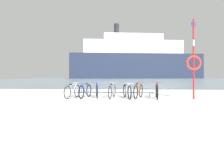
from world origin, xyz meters
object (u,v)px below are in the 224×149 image
(bicycle_0, at_px, (73,91))
(bicycle_3, at_px, (112,91))
(bicycle_1, at_px, (85,91))
(ferry_ship, at_px, (134,60))
(bicycle_6, at_px, (157,91))
(bicycle_2, at_px, (97,91))
(bicycle_4, at_px, (127,91))
(bicycle_5, at_px, (138,91))
(rescue_post, at_px, (194,61))

(bicycle_0, bearing_deg, bicycle_3, 3.07)
(bicycle_1, relative_size, ferry_ship, 0.03)
(bicycle_0, bearing_deg, bicycle_6, 0.61)
(bicycle_2, relative_size, bicycle_6, 0.98)
(bicycle_6, bearing_deg, bicycle_4, -179.83)
(bicycle_4, relative_size, bicycle_5, 1.03)
(bicycle_3, bearing_deg, bicycle_1, -179.19)
(bicycle_2, xyz_separation_m, bicycle_4, (1.58, -0.22, -0.01))
(bicycle_1, height_order, bicycle_5, bicycle_5)
(bicycle_2, height_order, ferry_ship, ferry_ship)
(bicycle_2, height_order, bicycle_3, bicycle_2)
(bicycle_1, bearing_deg, bicycle_5, -0.39)
(bicycle_5, height_order, ferry_ship, ferry_ship)
(bicycle_3, xyz_separation_m, bicycle_5, (1.34, -0.04, 0.01))
(bicycle_6, bearing_deg, bicycle_0, -179.39)
(rescue_post, height_order, ferry_ship, ferry_ship)
(bicycle_3, distance_m, bicycle_6, 2.27)
(bicycle_6, xyz_separation_m, ferry_ship, (2.67, 70.43, 7.14))
(bicycle_0, height_order, rescue_post, rescue_post)
(bicycle_0, distance_m, bicycle_2, 1.26)
(bicycle_0, relative_size, rescue_post, 0.41)
(bicycle_4, xyz_separation_m, rescue_post, (3.27, -0.15, 1.52))
(bicycle_0, xyz_separation_m, bicycle_3, (2.05, 0.11, 0.00))
(bicycle_6, bearing_deg, bicycle_5, 178.42)
(bicycle_3, distance_m, bicycle_4, 0.77)
(ferry_ship, bearing_deg, bicycle_0, -95.66)
(bicycle_3, height_order, bicycle_5, bicycle_5)
(bicycle_5, bearing_deg, bicycle_1, 179.61)
(bicycle_0, xyz_separation_m, rescue_post, (6.08, -0.11, 1.52))
(bicycle_5, height_order, rescue_post, rescue_post)
(bicycle_2, bearing_deg, bicycle_5, -5.14)
(bicycle_0, distance_m, bicycle_6, 4.32)
(bicycle_5, distance_m, bicycle_6, 0.92)
(bicycle_2, height_order, bicycle_6, bicycle_6)
(bicycle_4, bearing_deg, bicycle_5, 2.96)
(bicycle_4, bearing_deg, rescue_post, -2.64)
(bicycle_0, distance_m, bicycle_5, 3.39)
(bicycle_2, xyz_separation_m, bicycle_6, (3.08, -0.22, 0.00))
(bicycle_0, relative_size, bicycle_4, 0.96)
(bicycle_2, bearing_deg, bicycle_3, -10.80)
(bicycle_6, height_order, rescue_post, rescue_post)
(bicycle_1, xyz_separation_m, bicycle_6, (3.67, -0.04, 0.01))
(bicycle_2, bearing_deg, ferry_ship, 85.31)
(rescue_post, distance_m, ferry_ship, 70.81)
(bicycle_0, xyz_separation_m, ferry_ship, (6.99, 70.47, 7.16))
(bicycle_6, bearing_deg, bicycle_3, 178.39)
(bicycle_3, relative_size, bicycle_4, 0.97)
(bicycle_2, distance_m, bicycle_6, 3.09)
(bicycle_0, relative_size, bicycle_6, 0.95)
(bicycle_4, bearing_deg, bicycle_0, -179.16)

